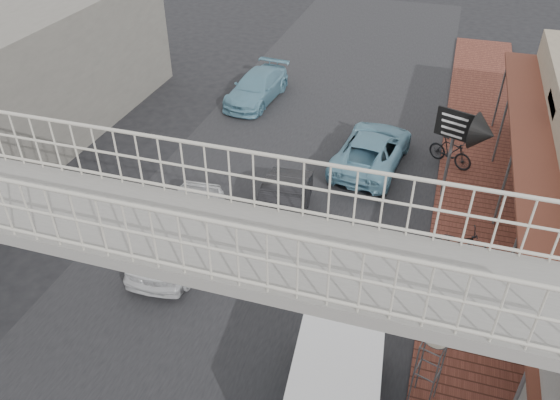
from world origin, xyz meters
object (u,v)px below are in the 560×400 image
Objects in this scene: motorcycle_far at (450,152)px; street_clock at (436,339)px; angkot_van at (334,391)px; angkot_far at (257,87)px; white_hatchback at (178,231)px; arrow_sign at (480,133)px; dark_sedan at (281,209)px; angkot_curb at (372,149)px; motorcycle_near at (456,242)px.

motorcycle_far is 10.66m from street_clock.
angkot_far is at bearing 109.60° from angkot_van.
street_clock reaches higher than angkot_far.
motorcycle_far is (7.47, 7.41, -0.13)m from white_hatchback.
arrow_sign is (0.65, -2.40, 2.13)m from motorcycle_far.
motorcycle_far is at bearing 40.80° from white_hatchback.
white_hatchback is 1.11× the size of dark_sedan.
angkot_curb is 1.15× the size of angkot_van.
angkot_far is at bearing -27.87° from angkot_curb.
motorcycle_near is at bearing 101.34° from street_clock.
street_clock is (1.79, 1.18, 0.91)m from angkot_van.
angkot_curb is (2.11, 4.59, -0.00)m from dark_sedan.
dark_sedan reaches higher than motorcycle_near.
dark_sedan reaches higher than angkot_curb.
white_hatchback is at bearing 137.47° from angkot_van.
motorcycle_far is at bearing -158.99° from angkot_curb.
angkot_far is 9.41m from motorcycle_far.
dark_sedan is 7.16m from angkot_van.
angkot_far is at bearing 138.31° from street_clock.
angkot_curb is 2.89m from motorcycle_far.
dark_sedan is 2.23× the size of motorcycle_near.
angkot_van is at bearing -69.72° from dark_sedan.
motorcycle_near is at bearing 132.18° from angkot_curb.
street_clock is at bearing -26.76° from white_hatchback.
street_clock reaches higher than white_hatchback.
dark_sedan is 0.92× the size of angkot_far.
street_clock is at bearing -52.49° from dark_sedan.
white_hatchback is 10.85m from angkot_far.
arrow_sign reaches higher than dark_sedan.
angkot_far is at bearing 168.24° from arrow_sign.
motorcycle_far is at bearing 76.06° from angkot_van.
angkot_van is 2.29× the size of motorcycle_near.
angkot_far reaches higher than motorcycle_near.
angkot_far is (-1.31, 10.77, -0.13)m from white_hatchback.
arrow_sign is at bearing -26.33° from angkot_far.
white_hatchback is 8.23m from street_clock.
arrow_sign is at bearing 70.06° from angkot_van.
arrow_sign is at bearing -11.97° from motorcycle_near.
angkot_curb reaches higher than angkot_far.
street_clock is (-0.44, -5.32, 1.57)m from motorcycle_near.
angkot_curb is 4.38m from arrow_sign.
arrow_sign reaches higher than motorcycle_near.
angkot_van is (3.12, -6.41, 0.58)m from dark_sedan.
dark_sedan is 5.35m from motorcycle_near.
arrow_sign is (2.44, 9.33, 1.52)m from angkot_van.
motorcycle_far is (1.79, 11.73, -0.61)m from angkot_van.
street_clock is 8.20m from arrow_sign.
angkot_curb is at bearing -29.24° from angkot_far.
white_hatchback reaches higher than motorcycle_near.
angkot_van is 6.91m from motorcycle_near.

